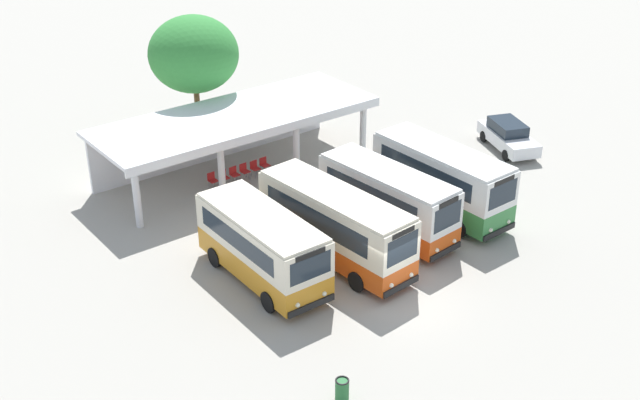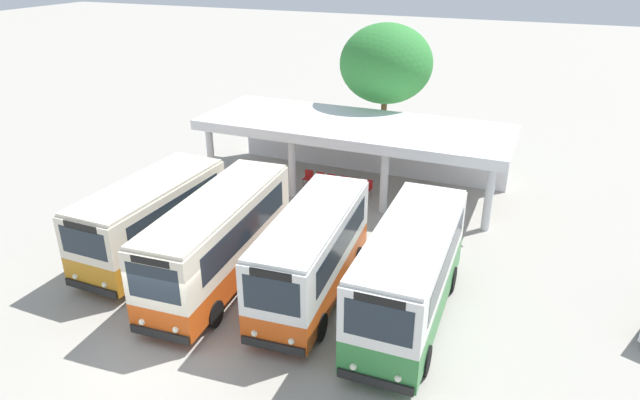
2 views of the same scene
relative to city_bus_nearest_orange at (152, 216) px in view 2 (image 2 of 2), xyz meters
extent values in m
plane|color=#A39E93|center=(3.66, -4.71, -1.72)|extent=(180.00, 180.00, 0.00)
cylinder|color=black|center=(1.11, -2.11, -1.27)|extent=(0.23, 0.90, 0.90)
cylinder|color=black|center=(-1.15, -2.09, -1.27)|extent=(0.23, 0.90, 0.90)
cylinder|color=black|center=(1.15, 2.12, -1.27)|extent=(0.23, 0.90, 0.90)
cylinder|color=black|center=(-1.11, 2.14, -1.27)|extent=(0.23, 0.90, 0.90)
cube|color=orange|center=(0.00, 0.01, -0.81)|extent=(2.43, 6.84, 1.06)
cube|color=beige|center=(0.00, 0.01, 0.49)|extent=(2.43, 6.84, 1.53)
cube|color=beige|center=(0.00, 0.01, 1.32)|extent=(2.35, 6.64, 0.12)
cube|color=black|center=(-0.03, -3.43, -1.20)|extent=(2.24, 0.12, 0.28)
cube|color=#1E2833|center=(-0.03, -3.38, 0.54)|extent=(1.93, 0.07, 1.00)
cube|color=black|center=(-0.03, -3.38, 1.14)|extent=(1.42, 0.06, 0.24)
cube|color=#1E2833|center=(1.17, 0.10, 0.54)|extent=(0.09, 5.46, 0.84)
cube|color=#1E2833|center=(-1.17, 0.13, 0.54)|extent=(0.09, 5.46, 0.84)
sphere|color=#EAEACC|center=(0.61, -3.42, -0.89)|extent=(0.20, 0.20, 0.20)
sphere|color=#EAEACC|center=(-0.68, -3.41, -0.89)|extent=(0.20, 0.20, 0.20)
cylinder|color=black|center=(4.60, -2.95, -1.27)|extent=(0.29, 0.91, 0.90)
cylinder|color=black|center=(2.57, -3.10, -1.27)|extent=(0.29, 0.91, 0.90)
cylinder|color=black|center=(4.24, 1.97, -1.27)|extent=(0.29, 0.91, 0.90)
cylinder|color=black|center=(2.21, 1.82, -1.27)|extent=(0.29, 0.91, 0.90)
cube|color=#D14C14|center=(3.41, -0.57, -0.85)|extent=(2.71, 8.09, 0.98)
cube|color=beige|center=(3.41, -0.57, 0.54)|extent=(2.71, 8.09, 1.80)
cube|color=beige|center=(3.41, -0.57, 1.50)|extent=(2.63, 7.85, 0.12)
cube|color=black|center=(3.70, -4.56, -1.20)|extent=(2.03, 0.25, 0.28)
cube|color=#1E2833|center=(3.70, -4.52, 0.59)|extent=(1.75, 0.18, 1.17)
cube|color=black|center=(3.70, -4.52, 1.32)|extent=(1.28, 0.14, 0.24)
cube|color=#1E2833|center=(4.45, -0.39, 0.59)|extent=(0.51, 6.35, 0.99)
cube|color=#1E2833|center=(2.34, -0.54, 0.59)|extent=(0.51, 6.35, 0.99)
sphere|color=#EAEACC|center=(4.29, -4.51, -0.89)|extent=(0.20, 0.20, 0.20)
sphere|color=#EAEACC|center=(3.12, -4.59, -0.89)|extent=(0.20, 0.20, 0.20)
cylinder|color=black|center=(8.00, -2.26, -1.27)|extent=(0.29, 0.91, 0.90)
cylinder|color=black|center=(5.99, -2.42, -1.27)|extent=(0.29, 0.91, 0.90)
cylinder|color=black|center=(7.64, 2.13, -1.27)|extent=(0.29, 0.91, 0.90)
cylinder|color=black|center=(5.63, 1.97, -1.27)|extent=(0.29, 0.91, 0.90)
cube|color=#D14C14|center=(6.81, -0.14, -0.85)|extent=(2.69, 7.25, 0.97)
cube|color=silver|center=(6.81, -0.14, 0.48)|extent=(2.69, 7.25, 1.71)
cube|color=silver|center=(6.81, -0.14, 1.40)|extent=(2.61, 7.03, 0.12)
cube|color=black|center=(7.10, -3.71, -1.20)|extent=(2.01, 0.26, 0.28)
cube|color=#1E2833|center=(7.10, -3.67, 0.53)|extent=(1.73, 0.19, 1.11)
cube|color=black|center=(7.10, -3.67, 1.22)|extent=(1.27, 0.15, 0.24)
cube|color=#1E2833|center=(7.85, 0.04, 0.53)|extent=(0.50, 5.67, 0.94)
cube|color=#1E2833|center=(5.76, -0.13, 0.53)|extent=(0.50, 5.67, 0.94)
sphere|color=#EAEACC|center=(7.68, -3.66, -0.89)|extent=(0.20, 0.20, 0.20)
sphere|color=#EAEACC|center=(6.52, -3.75, -0.89)|extent=(0.20, 0.20, 0.20)
cylinder|color=black|center=(11.35, -2.50, -1.27)|extent=(0.24, 0.91, 0.90)
cylinder|color=black|center=(9.20, -2.56, -1.27)|extent=(0.24, 0.91, 0.90)
cylinder|color=black|center=(11.24, 2.09, -1.27)|extent=(0.24, 0.91, 0.90)
cylinder|color=black|center=(9.08, 2.04, -1.27)|extent=(0.24, 0.91, 0.90)
cube|color=#337F3D|center=(10.22, -0.23, -0.76)|extent=(2.44, 7.46, 1.15)
cube|color=silver|center=(10.22, -0.23, 0.66)|extent=(2.44, 7.46, 1.70)
cube|color=silver|center=(10.22, -0.23, 1.57)|extent=(2.37, 7.24, 0.12)
cube|color=black|center=(10.31, -3.97, -1.20)|extent=(2.15, 0.15, 0.28)
cube|color=#1E2833|center=(10.31, -3.92, 0.71)|extent=(1.85, 0.10, 1.10)
cube|color=black|center=(10.31, -3.92, 1.39)|extent=(1.36, 0.08, 0.24)
cube|color=#1E2833|center=(11.33, -0.10, 0.71)|extent=(0.19, 5.93, 0.93)
cube|color=#1E2833|center=(9.10, -0.16, 0.71)|extent=(0.19, 5.93, 0.93)
sphere|color=#EAEACC|center=(10.93, -3.94, -0.89)|extent=(0.20, 0.20, 0.20)
sphere|color=#EAEACC|center=(9.69, -3.97, -0.89)|extent=(0.20, 0.20, 0.20)
cylinder|color=silver|center=(-2.12, 7.35, -0.12)|extent=(0.36, 0.36, 3.20)
cylinder|color=silver|center=(2.48, 7.35, -0.12)|extent=(0.36, 0.36, 3.20)
cylinder|color=silver|center=(7.09, 7.35, -0.12)|extent=(0.36, 0.36, 3.20)
cylinder|color=silver|center=(11.69, 7.35, -0.12)|extent=(0.36, 0.36, 3.20)
cube|color=white|center=(4.78, 11.95, -0.12)|extent=(14.61, 0.20, 3.20)
cube|color=white|center=(4.78, 9.55, 1.58)|extent=(15.11, 5.50, 0.20)
cube|color=white|center=(4.78, 6.85, 1.34)|extent=(15.11, 0.10, 0.28)
cylinder|color=slate|center=(2.89, 8.50, -1.50)|extent=(0.03, 0.03, 0.44)
cylinder|color=slate|center=(2.54, 8.49, -1.50)|extent=(0.03, 0.03, 0.44)
cylinder|color=slate|center=(2.88, 8.85, -1.50)|extent=(0.03, 0.03, 0.44)
cylinder|color=slate|center=(2.53, 8.84, -1.50)|extent=(0.03, 0.03, 0.44)
cube|color=#B21E1E|center=(2.71, 8.67, -1.26)|extent=(0.46, 0.46, 0.04)
cube|color=#B21E1E|center=(2.70, 8.87, -1.06)|extent=(0.44, 0.06, 0.40)
cylinder|color=slate|center=(3.53, 8.44, -1.50)|extent=(0.03, 0.03, 0.44)
cylinder|color=slate|center=(3.18, 8.42, -1.50)|extent=(0.03, 0.03, 0.44)
cylinder|color=slate|center=(3.52, 8.79, -1.50)|extent=(0.03, 0.03, 0.44)
cylinder|color=slate|center=(3.16, 8.78, -1.50)|extent=(0.03, 0.03, 0.44)
cube|color=#B21E1E|center=(3.35, 8.61, -1.26)|extent=(0.46, 0.46, 0.04)
cube|color=#B21E1E|center=(3.34, 8.81, -1.06)|extent=(0.44, 0.06, 0.40)
cylinder|color=slate|center=(4.17, 8.42, -1.50)|extent=(0.03, 0.03, 0.44)
cylinder|color=slate|center=(3.82, 8.40, -1.50)|extent=(0.03, 0.03, 0.44)
cylinder|color=slate|center=(4.15, 8.77, -1.50)|extent=(0.03, 0.03, 0.44)
cylinder|color=slate|center=(3.80, 8.76, -1.50)|extent=(0.03, 0.03, 0.44)
cube|color=#B21E1E|center=(3.98, 8.59, -1.26)|extent=(0.46, 0.46, 0.04)
cube|color=#B21E1E|center=(3.98, 8.79, -1.06)|extent=(0.44, 0.06, 0.40)
cylinder|color=slate|center=(4.80, 8.43, -1.50)|extent=(0.03, 0.03, 0.44)
cylinder|color=slate|center=(4.45, 8.41, -1.50)|extent=(0.03, 0.03, 0.44)
cylinder|color=slate|center=(4.79, 8.78, -1.50)|extent=(0.03, 0.03, 0.44)
cylinder|color=slate|center=(4.44, 8.76, -1.50)|extent=(0.03, 0.03, 0.44)
cube|color=#B21E1E|center=(4.62, 8.60, -1.26)|extent=(0.46, 0.46, 0.04)
cube|color=#B21E1E|center=(4.61, 8.80, -1.06)|extent=(0.44, 0.06, 0.40)
cylinder|color=slate|center=(5.44, 8.39, -1.50)|extent=(0.03, 0.03, 0.44)
cylinder|color=slate|center=(5.09, 8.37, -1.50)|extent=(0.03, 0.03, 0.44)
cylinder|color=slate|center=(5.43, 8.74, -1.50)|extent=(0.03, 0.03, 0.44)
cylinder|color=slate|center=(5.08, 8.72, -1.50)|extent=(0.03, 0.03, 0.44)
cube|color=#B21E1E|center=(5.26, 8.56, -1.26)|extent=(0.46, 0.46, 0.04)
cube|color=#B21E1E|center=(5.25, 8.76, -1.06)|extent=(0.44, 0.06, 0.40)
cylinder|color=slate|center=(6.08, 8.43, -1.50)|extent=(0.03, 0.03, 0.44)
cylinder|color=slate|center=(5.73, 8.41, -1.50)|extent=(0.03, 0.03, 0.44)
cylinder|color=slate|center=(6.07, 8.78, -1.50)|extent=(0.03, 0.03, 0.44)
cylinder|color=slate|center=(5.71, 8.77, -1.50)|extent=(0.03, 0.03, 0.44)
cube|color=#B21E1E|center=(5.90, 8.60, -1.26)|extent=(0.46, 0.46, 0.04)
cube|color=#B21E1E|center=(5.89, 8.80, -1.06)|extent=(0.44, 0.06, 0.40)
cylinder|color=brown|center=(4.98, 13.99, 0.08)|extent=(0.32, 0.32, 3.60)
ellipsoid|color=#338438|center=(4.98, 13.99, 3.75)|extent=(4.99, 4.99, 4.24)
camera|label=1|loc=(-15.79, -24.55, 17.27)|focal=45.58mm
camera|label=2|loc=(13.48, -15.29, 9.48)|focal=31.40mm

